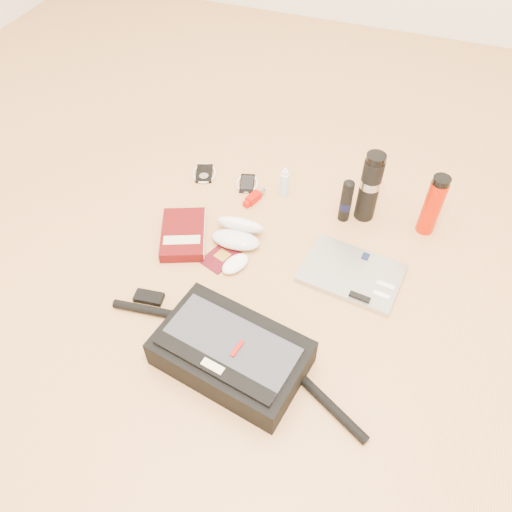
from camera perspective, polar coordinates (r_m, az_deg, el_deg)
name	(u,v)px	position (r m, az deg, el deg)	size (l,w,h in m)	color
ground	(257,292)	(1.61, 0.06, -4.16)	(4.00, 4.00, 0.00)	tan
messenger_bag	(230,353)	(1.43, -2.94, -10.98)	(0.84, 0.33, 0.12)	black
laptop	(352,274)	(1.68, 10.89, -2.00)	(0.34, 0.26, 0.03)	#A9A9AB
book	(184,234)	(1.77, -8.26, 2.45)	(0.22, 0.27, 0.04)	#490709
passport	(221,257)	(1.71, -4.08, -0.15)	(0.13, 0.15, 0.01)	#4B0912
mouse	(235,264)	(1.67, -2.39, -0.90)	(0.10, 0.12, 0.03)	white
sunglasses_case	(238,232)	(1.74, -2.07, 2.72)	(0.18, 0.16, 0.10)	silver
ipod	(204,174)	(2.03, -5.93, 9.36)	(0.12, 0.12, 0.01)	black
phone	(247,183)	(1.97, -1.02, 8.31)	(0.10, 0.12, 0.01)	black
inhaler	(254,197)	(1.90, -0.20, 6.73)	(0.06, 0.11, 0.03)	#B00900
spray_bottle	(284,184)	(1.90, 3.26, 8.26)	(0.03, 0.03, 0.12)	#ABD5E8
aerosol_can	(346,201)	(1.80, 10.26, 6.25)	(0.04, 0.04, 0.18)	black
thermos_black	(370,187)	(1.80, 12.86, 7.71)	(0.09, 0.09, 0.28)	black
thermos_red	(433,205)	(1.82, 19.55, 5.48)	(0.08, 0.08, 0.24)	#BE1700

